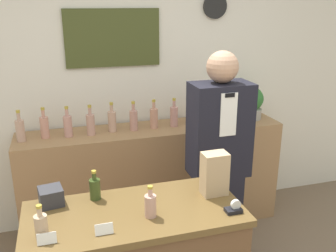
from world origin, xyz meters
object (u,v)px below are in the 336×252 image
object	(u,v)px
tape_dispenser	(234,208)
paper_bag	(214,174)
potted_plant	(251,103)
shopkeeper	(218,166)

from	to	relation	value
tape_dispenser	paper_bag	bearing A→B (deg)	96.15
potted_plant	tape_dispenser	world-z (taller)	potted_plant
paper_bag	tape_dispenser	distance (m)	0.25
shopkeeper	potted_plant	distance (m)	0.98
shopkeeper	potted_plant	bearing A→B (deg)	47.42
paper_bag	shopkeeper	bearing A→B (deg)	63.35
potted_plant	tape_dispenser	distance (m)	1.72
tape_dispenser	shopkeeper	bearing A→B (deg)	72.04
potted_plant	paper_bag	size ratio (longest dim) A/B	1.19
potted_plant	tape_dispenser	bearing A→B (deg)	-121.25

